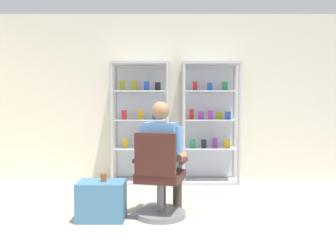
{
  "coord_description": "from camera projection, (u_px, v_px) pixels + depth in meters",
  "views": [
    {
      "loc": [
        -0.11,
        -3.11,
        1.29
      ],
      "look_at": [
        -0.1,
        1.25,
        1.0
      ],
      "focal_mm": 39.48,
      "sensor_mm": 36.0,
      "label": 1
    }
  ],
  "objects": [
    {
      "name": "seated_shopkeeper",
      "position": [
        162.0,
        152.0,
        4.19
      ],
      "size": [
        0.55,
        0.62,
        1.29
      ],
      "color": "#3F382D",
      "rests_on": "ground"
    },
    {
      "name": "office_chair",
      "position": [
        158.0,
        183.0,
        4.05
      ],
      "size": [
        0.62,
        0.59,
        0.96
      ],
      "color": "slate",
      "rests_on": "ground"
    },
    {
      "name": "back_wall",
      "position": [
        174.0,
        98.0,
        6.09
      ],
      "size": [
        6.0,
        0.1,
        2.7
      ],
      "primitive_type": "cube",
      "color": "silver",
      "rests_on": "ground"
    },
    {
      "name": "display_cabinet_right",
      "position": [
        208.0,
        122.0,
        5.89
      ],
      "size": [
        0.9,
        0.45,
        1.9
      ],
      "color": "#B7B7BC",
      "rests_on": "ground"
    },
    {
      "name": "tea_glass",
      "position": [
        102.0,
        177.0,
        4.01
      ],
      "size": [
        0.06,
        0.06,
        0.09
      ],
      "primitive_type": "cylinder",
      "color": "brown",
      "rests_on": "storage_crate"
    },
    {
      "name": "display_cabinet_left",
      "position": [
        139.0,
        122.0,
        5.88
      ],
      "size": [
        0.9,
        0.45,
        1.9
      ],
      "color": "#B7B7BC",
      "rests_on": "ground"
    },
    {
      "name": "ground_plane",
      "position": [
        180.0,
        251.0,
        3.19
      ],
      "size": [
        7.2,
        7.2,
        0.0
      ],
      "primitive_type": "plane",
      "color": "#B2A899"
    },
    {
      "name": "storage_crate",
      "position": [
        100.0,
        200.0,
        4.03
      ],
      "size": [
        0.51,
        0.37,
        0.42
      ],
      "primitive_type": "cube",
      "color": "teal",
      "rests_on": "ground"
    }
  ]
}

